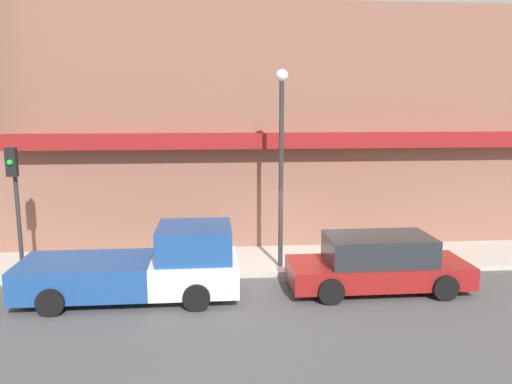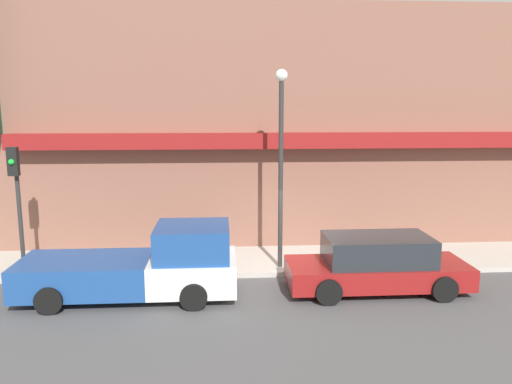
{
  "view_description": "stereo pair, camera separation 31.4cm",
  "coord_description": "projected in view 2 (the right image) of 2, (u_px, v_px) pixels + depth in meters",
  "views": [
    {
      "loc": [
        -2.56,
        -13.84,
        4.95
      ],
      "look_at": [
        -1.23,
        1.12,
        2.35
      ],
      "focal_mm": 35.0,
      "sensor_mm": 36.0,
      "label": 1
    },
    {
      "loc": [
        -2.25,
        -13.86,
        4.95
      ],
      "look_at": [
        -1.23,
        1.12,
        2.35
      ],
      "focal_mm": 35.0,
      "sensor_mm": 36.0,
      "label": 2
    }
  ],
  "objects": [
    {
      "name": "sidewalk",
      "position": [
        294.0,
        260.0,
        15.98
      ],
      "size": [
        36.0,
        2.8,
        0.15
      ],
      "color": "#B7B2A8",
      "rests_on": "ground"
    },
    {
      "name": "traffic_light",
      "position": [
        16.0,
        188.0,
        14.06
      ],
      "size": [
        0.28,
        0.42,
        3.67
      ],
      "color": "#2D2D2D",
      "rests_on": "sidewalk"
    },
    {
      "name": "street_lamp",
      "position": [
        281.0,
        147.0,
        14.47
      ],
      "size": [
        0.36,
        0.36,
        5.83
      ],
      "color": "#2D2D2D",
      "rests_on": "sidewalk"
    },
    {
      "name": "ground_plane",
      "position": [
        300.0,
        277.0,
        14.62
      ],
      "size": [
        80.0,
        80.0,
        0.0
      ],
      "primitive_type": "plane",
      "color": "#4C4C4F"
    },
    {
      "name": "pickup_truck",
      "position": [
        144.0,
        266.0,
        13.0
      ],
      "size": [
        5.57,
        2.21,
        1.9
      ],
      "rotation": [
        0.0,
        0.0,
        -0.03
      ],
      "color": "white",
      "rests_on": "ground"
    },
    {
      "name": "parked_car",
      "position": [
        377.0,
        264.0,
        13.43
      ],
      "size": [
        4.82,
        2.0,
        1.52
      ],
      "rotation": [
        0.0,
        0.0,
        0.03
      ],
      "color": "maroon",
      "rests_on": "ground"
    },
    {
      "name": "building",
      "position": [
        283.0,
        128.0,
        18.11
      ],
      "size": [
        19.8,
        3.8,
        9.87
      ],
      "color": "brown",
      "rests_on": "ground"
    },
    {
      "name": "fire_hydrant",
      "position": [
        213.0,
        258.0,
        14.82
      ],
      "size": [
        0.2,
        0.2,
        0.68
      ],
      "color": "red",
      "rests_on": "sidewalk"
    }
  ]
}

